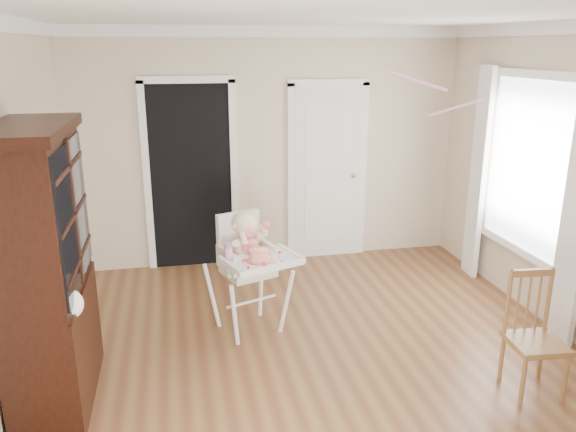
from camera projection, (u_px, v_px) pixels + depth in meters
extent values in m
plane|color=brown|center=(323.00, 368.00, 4.52)|extent=(5.00, 5.00, 0.00)
plane|color=white|center=(330.00, 13.00, 3.74)|extent=(5.00, 5.00, 0.00)
plane|color=beige|center=(269.00, 149.00, 6.47)|extent=(4.50, 0.00, 4.50)
cube|color=black|center=(191.00, 178.00, 6.37)|extent=(0.90, 0.03, 2.10)
cube|color=white|center=(147.00, 180.00, 6.27)|extent=(0.08, 0.05, 2.18)
cube|color=white|center=(234.00, 176.00, 6.46)|extent=(0.08, 0.05, 2.18)
cube|color=white|center=(186.00, 80.00, 6.05)|extent=(1.06, 0.05, 0.08)
cube|color=white|center=(327.00, 174.00, 6.68)|extent=(0.80, 0.05, 2.05)
cube|color=white|center=(291.00, 176.00, 6.60)|extent=(0.08, 0.05, 2.13)
cube|color=white|center=(362.00, 172.00, 6.77)|extent=(0.08, 0.05, 2.13)
sphere|color=gold|center=(354.00, 175.00, 6.72)|extent=(0.06, 0.06, 0.06)
cube|color=white|center=(532.00, 166.00, 5.30)|extent=(0.02, 1.20, 1.60)
cube|color=white|center=(541.00, 75.00, 5.05)|extent=(0.06, 1.36, 0.08)
cube|color=white|center=(478.00, 174.00, 6.09)|extent=(0.08, 0.28, 2.30)
cylinder|color=white|center=(235.00, 317.00, 4.74)|extent=(0.10, 0.16, 0.64)
cylinder|color=white|center=(286.00, 303.00, 5.00)|extent=(0.16, 0.10, 0.64)
cylinder|color=white|center=(212.00, 297.00, 5.13)|extent=(0.16, 0.10, 0.64)
cylinder|color=white|center=(261.00, 285.00, 5.38)|extent=(0.10, 0.16, 0.64)
cylinder|color=white|center=(251.00, 301.00, 5.02)|extent=(0.47, 0.19, 0.03)
cube|color=silver|center=(248.00, 270.00, 4.98)|extent=(0.51, 0.50, 0.08)
cube|color=silver|center=(227.00, 261.00, 4.84)|extent=(0.16, 0.35, 0.19)
cube|color=silver|center=(268.00, 252.00, 5.04)|extent=(0.16, 0.35, 0.19)
cube|color=silver|center=(238.00, 237.00, 5.05)|extent=(0.40, 0.20, 0.47)
cube|color=white|center=(262.00, 261.00, 4.72)|extent=(0.70, 0.60, 0.03)
cube|color=white|center=(274.00, 267.00, 4.55)|extent=(0.57, 0.23, 0.04)
ellipsoid|color=beige|center=(246.00, 251.00, 4.96)|extent=(0.30, 0.27, 0.31)
sphere|color=beige|center=(245.00, 224.00, 4.88)|extent=(0.27, 0.27, 0.21)
sphere|color=red|center=(249.00, 246.00, 4.88)|extent=(0.16, 0.16, 0.16)
sphere|color=red|center=(248.00, 233.00, 4.81)|extent=(0.08, 0.08, 0.08)
sphere|color=red|center=(267.00, 224.00, 4.90)|extent=(0.07, 0.07, 0.07)
cylinder|color=silver|center=(260.00, 261.00, 4.69)|extent=(0.23, 0.23, 0.01)
cylinder|color=#EA2952|center=(260.00, 255.00, 4.67)|extent=(0.18, 0.18, 0.10)
cylinder|color=#F2E08C|center=(263.00, 250.00, 4.65)|extent=(0.08, 0.08, 0.02)
cylinder|color=pink|center=(229.00, 254.00, 4.71)|extent=(0.07, 0.07, 0.10)
cylinder|color=#7C67B4|center=(228.00, 246.00, 4.69)|extent=(0.07, 0.07, 0.03)
cone|color=#7C67B4|center=(228.00, 242.00, 4.68)|extent=(0.02, 0.02, 0.04)
cube|color=black|center=(56.00, 346.00, 4.03)|extent=(0.47, 1.12, 0.84)
cube|color=black|center=(39.00, 216.00, 3.75)|extent=(0.43, 1.12, 1.12)
cube|color=black|center=(67.00, 226.00, 3.53)|extent=(0.02, 0.48, 0.98)
cube|color=black|center=(80.00, 203.00, 4.06)|extent=(0.02, 0.48, 0.98)
cube|color=black|center=(27.00, 129.00, 3.58)|extent=(0.50, 1.19, 0.07)
ellipsoid|color=white|center=(69.00, 304.00, 3.63)|extent=(0.19, 0.15, 0.21)
cube|color=brown|center=(536.00, 343.00, 4.11)|extent=(0.41, 0.41, 0.04)
cylinder|color=brown|center=(523.00, 381.00, 3.99)|extent=(0.03, 0.03, 0.40)
cylinder|color=brown|center=(565.00, 378.00, 4.03)|extent=(0.03, 0.03, 0.40)
cylinder|color=brown|center=(502.00, 357.00, 4.30)|extent=(0.03, 0.03, 0.40)
cylinder|color=brown|center=(541.00, 355.00, 4.33)|extent=(0.03, 0.03, 0.40)
cylinder|color=brown|center=(508.00, 302.00, 4.17)|extent=(0.03, 0.03, 0.52)
cylinder|color=brown|center=(549.00, 300.00, 4.21)|extent=(0.03, 0.03, 0.52)
cube|color=brown|center=(532.00, 273.00, 4.12)|extent=(0.34, 0.07, 0.05)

